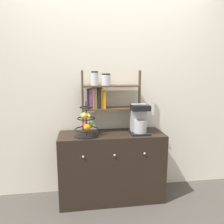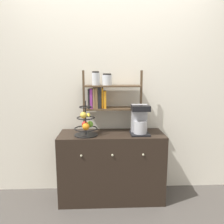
# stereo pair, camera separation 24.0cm
# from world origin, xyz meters

# --- Properties ---
(ground_plane) EXTENTS (12.00, 12.00, 0.00)m
(ground_plane) POSITION_xyz_m (0.00, 0.00, 0.00)
(ground_plane) COLOR #47423D
(wall_back) EXTENTS (7.00, 0.05, 2.60)m
(wall_back) POSITION_xyz_m (0.00, 0.47, 1.30)
(wall_back) COLOR silver
(wall_back) RESTS_ON ground_plane
(sideboard) EXTENTS (1.17, 0.45, 0.78)m
(sideboard) POSITION_xyz_m (0.00, 0.21, 0.39)
(sideboard) COLOR black
(sideboard) RESTS_ON ground_plane
(coffee_maker) EXTENTS (0.20, 0.22, 0.33)m
(coffee_maker) POSITION_xyz_m (0.31, 0.19, 0.94)
(coffee_maker) COLOR black
(coffee_maker) RESTS_ON sideboard
(fruit_stand) EXTENTS (0.25, 0.25, 0.38)m
(fruit_stand) POSITION_xyz_m (-0.28, 0.15, 0.91)
(fruit_stand) COLOR black
(fruit_stand) RESTS_ON sideboard
(shelf_hutch) EXTENTS (0.68, 0.20, 0.70)m
(shelf_hutch) POSITION_xyz_m (-0.08, 0.33, 1.21)
(shelf_hutch) COLOR brown
(shelf_hutch) RESTS_ON sideboard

